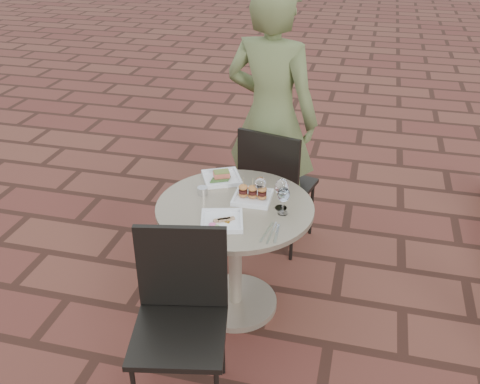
% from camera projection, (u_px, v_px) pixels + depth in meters
% --- Properties ---
extents(ground, '(60.00, 60.00, 0.00)m').
position_uv_depth(ground, '(272.00, 288.00, 3.52)').
color(ground, '#572D22').
rests_on(ground, ground).
extents(cafe_table, '(0.90, 0.90, 0.73)m').
position_uv_depth(cafe_table, '(235.00, 241.00, 3.15)').
color(cafe_table, gray).
rests_on(cafe_table, ground).
extents(chair_far, '(0.53, 0.53, 0.93)m').
position_uv_depth(chair_far, '(274.00, 180.00, 3.68)').
color(chair_far, black).
rests_on(chair_far, ground).
extents(chair_near, '(0.52, 0.52, 0.93)m').
position_uv_depth(chair_near, '(181.00, 305.00, 2.56)').
color(chair_near, black).
rests_on(chair_near, ground).
extents(diner, '(0.75, 0.58, 1.84)m').
position_uv_depth(diner, '(271.00, 119.00, 3.68)').
color(diner, '#5A6537').
rests_on(diner, ground).
extents(plate_salmon, '(0.29, 0.29, 0.06)m').
position_uv_depth(plate_salmon, '(222.00, 177.00, 3.29)').
color(plate_salmon, white).
rests_on(plate_salmon, cafe_table).
extents(plate_sliders, '(0.22, 0.22, 0.14)m').
position_uv_depth(plate_sliders, '(253.00, 195.00, 3.07)').
color(plate_sliders, white).
rests_on(plate_sliders, cafe_table).
extents(plate_tuna, '(0.27, 0.27, 0.03)m').
position_uv_depth(plate_tuna, '(222.00, 221.00, 2.86)').
color(plate_tuna, white).
rests_on(plate_tuna, cafe_table).
extents(wine_glass_right, '(0.07, 0.07, 0.16)m').
position_uv_depth(wine_glass_right, '(284.00, 195.00, 2.90)').
color(wine_glass_right, white).
rests_on(wine_glass_right, cafe_table).
extents(wine_glass_mid, '(0.06, 0.06, 0.15)m').
position_uv_depth(wine_glass_mid, '(260.00, 184.00, 3.03)').
color(wine_glass_mid, white).
rests_on(wine_glass_mid, cafe_table).
extents(wine_glass_far, '(0.08, 0.08, 0.18)m').
position_uv_depth(wine_glass_far, '(282.00, 188.00, 2.94)').
color(wine_glass_far, white).
rests_on(wine_glass_far, cafe_table).
extents(steel_ramekin, '(0.07, 0.07, 0.05)m').
position_uv_depth(steel_ramekin, '(203.00, 191.00, 3.13)').
color(steel_ramekin, silver).
rests_on(steel_ramekin, cafe_table).
extents(cutlery_set, '(0.10, 0.21, 0.00)m').
position_uv_depth(cutlery_set, '(272.00, 233.00, 2.78)').
color(cutlery_set, silver).
rests_on(cutlery_set, cafe_table).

